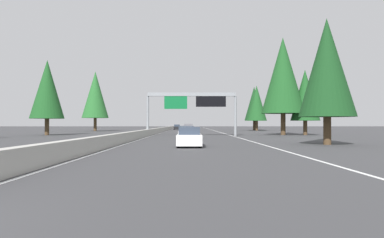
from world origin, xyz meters
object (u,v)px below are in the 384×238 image
object	(u,v)px
conifer_right_distant	(254,104)
conifer_right_near	(283,75)
conifer_right_foreground	(327,68)
conifer_right_far	(257,103)
sedan_mid_right	(189,137)
sedan_mid_left	(187,133)
sedan_near_center	(177,127)
conifer_left_near	(47,89)
sign_gantry_overhead	(193,101)
conifer_left_mid	(95,95)
conifer_right_mid	(305,95)
minivan_near_right	(188,127)

from	to	relation	value
conifer_right_distant	conifer_right_near	bearing A→B (deg)	176.04
conifer_right_foreground	conifer_right_near	bearing A→B (deg)	-6.82
conifer_right_far	sedan_mid_right	bearing A→B (deg)	164.66
sedan_mid_left	conifer_right_distant	distance (m)	55.31
sedan_near_center	conifer_right_foreground	size ratio (longest dim) A/B	0.43
conifer_right_foreground	conifer_left_near	bearing A→B (deg)	53.52
sign_gantry_overhead	conifer_right_foreground	world-z (taller)	conifer_right_foreground
sedan_mid_right	sedan_near_center	world-z (taller)	same
conifer_left_mid	conifer_right_far	bearing A→B (deg)	-82.82
conifer_right_mid	conifer_left_mid	xyz separation A→B (m)	(28.52, 39.12, 2.39)
conifer_right_far	sedan_near_center	bearing A→B (deg)	57.57
minivan_near_right	conifer_right_near	distance (m)	31.94
minivan_near_right	sedan_mid_left	bearing A→B (deg)	179.98
sedan_mid_right	conifer_right_near	world-z (taller)	conifer_right_near
sedan_mid_left	minivan_near_right	world-z (taller)	minivan_near_right
conifer_right_far	conifer_right_distant	distance (m)	5.41
conifer_right_near	conifer_right_distant	xyz separation A→B (m)	(38.40, -2.66, -2.09)
conifer_right_near	minivan_near_right	bearing A→B (deg)	27.78
sedan_mid_left	conifer_left_near	bearing A→B (deg)	57.71
sedan_near_center	conifer_left_near	distance (m)	49.95
conifer_right_distant	conifer_left_mid	size ratio (longest dim) A/B	0.82
sedan_mid_right	conifer_right_distant	distance (m)	67.59
sign_gantry_overhead	conifer_right_mid	distance (m)	17.25
sedan_mid_right	conifer_right_far	bearing A→B (deg)	-15.34
conifer_right_mid	conifer_left_mid	distance (m)	48.47
minivan_near_right	conifer_right_mid	bearing A→B (deg)	-147.48
minivan_near_right	conifer_right_distant	xyz separation A→B (m)	(11.05, -17.07, 5.94)
conifer_right_near	conifer_right_far	bearing A→B (deg)	-3.97
sedan_near_center	conifer_right_near	bearing A→B (deg)	-158.88
sedan_mid_right	conifer_right_foreground	size ratio (longest dim) A/B	0.43
conifer_right_mid	conifer_right_far	world-z (taller)	conifer_right_far
minivan_near_right	conifer_left_near	size ratio (longest dim) A/B	0.45
conifer_right_distant	conifer_left_near	bearing A→B (deg)	135.83
sedan_mid_right	sedan_mid_left	distance (m)	12.95
sign_gantry_overhead	sedan_mid_right	bearing A→B (deg)	178.86
conifer_right_mid	sedan_mid_left	bearing A→B (deg)	127.44
sign_gantry_overhead	conifer_right_distant	world-z (taller)	conifer_right_distant
minivan_near_right	conifer_right_near	bearing A→B (deg)	-152.22
minivan_near_right	conifer_right_foreground	xyz separation A→B (m)	(-51.91, -11.47, 5.30)
sedan_mid_right	sedan_near_center	xyz separation A→B (m)	(72.46, 3.53, 0.00)
conifer_right_foreground	conifer_right_mid	size ratio (longest dim) A/B	1.05
conifer_right_mid	conifer_right_distant	distance (m)	38.74
conifer_right_mid	conifer_right_distant	world-z (taller)	conifer_right_distant
sedan_mid_left	conifer_right_foreground	bearing A→B (deg)	-133.06
sedan_mid_left	conifer_right_mid	distance (m)	22.85
conifer_right_foreground	conifer_right_distant	distance (m)	63.21
conifer_right_mid	conifer_right_far	size ratio (longest dim) A/B	0.89
sedan_mid_left	conifer_right_foreground	world-z (taller)	conifer_right_foreground
sedan_mid_left	conifer_right_near	distance (m)	21.63
minivan_near_right	sign_gantry_overhead	bearing A→B (deg)	-178.61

